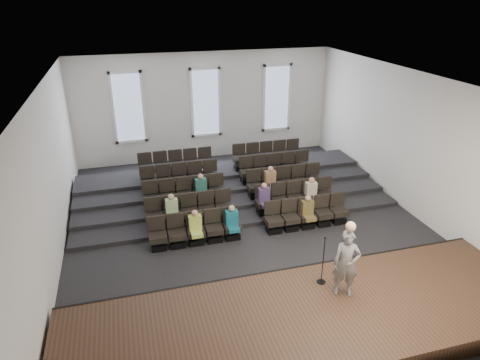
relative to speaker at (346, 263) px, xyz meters
name	(u,v)px	position (x,y,z in m)	size (l,w,h in m)	color
ground	(248,226)	(-1.11, 4.65, -1.38)	(14.00, 14.00, 0.00)	black
ceiling	(249,80)	(-1.11, 4.65, 3.63)	(12.00, 14.00, 0.02)	white
wall_back	(206,106)	(-1.11, 11.67, 1.12)	(12.00, 0.04, 5.00)	silver
wall_front	(362,296)	(-1.11, -2.37, 1.12)	(12.00, 0.04, 5.00)	silver
wall_left	(49,179)	(-7.13, 4.65, 1.12)	(0.04, 14.00, 5.00)	silver
wall_right	(410,142)	(4.91, 4.65, 1.12)	(0.04, 14.00, 5.00)	silver
stage	(309,321)	(-1.11, -0.45, -1.13)	(11.80, 3.60, 0.50)	#3D2B1A
stage_lip	(283,277)	(-1.11, 1.32, -1.13)	(11.80, 0.06, 0.52)	black
risers	(226,184)	(-1.11, 7.82, -1.19)	(11.80, 4.80, 0.60)	black
seating_rows	(236,190)	(-1.11, 6.19, -0.70)	(6.80, 4.70, 1.67)	black
windows	(206,103)	(-1.11, 11.61, 1.32)	(8.44, 0.10, 3.24)	white
audience	(246,201)	(-1.11, 4.97, -0.57)	(5.45, 2.64, 1.10)	#B8CE52
speaker	(346,263)	(0.00, 0.00, 0.00)	(0.64, 0.42, 1.76)	slate
mic_stand	(322,269)	(-0.34, 0.53, -0.47)	(0.23, 0.23, 1.39)	black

